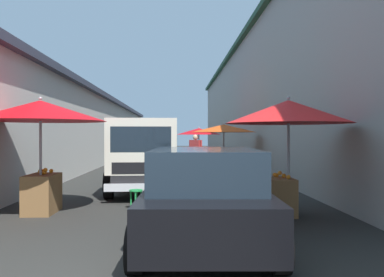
# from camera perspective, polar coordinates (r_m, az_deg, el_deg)

# --- Properties ---
(ground) EXTENTS (90.00, 90.00, 0.00)m
(ground) POSITION_cam_1_polar(r_m,az_deg,el_deg) (17.02, -2.94, -5.12)
(ground) COLOR #282826
(building_left_whitewash) EXTENTS (49.80, 7.50, 3.93)m
(building_left_whitewash) POSITION_cam_1_polar(r_m,az_deg,el_deg) (20.58, -23.56, 1.31)
(building_left_whitewash) COLOR beige
(building_left_whitewash) RESTS_ON ground
(building_right_concrete) EXTENTS (49.80, 7.50, 6.99)m
(building_right_concrete) POSITION_cam_1_polar(r_m,az_deg,el_deg) (20.54, 17.96, 5.61)
(building_right_concrete) COLOR gray
(building_right_concrete) RESTS_ON ground
(fruit_stall_far_right) EXTENTS (2.73, 2.73, 2.47)m
(fruit_stall_far_right) POSITION_cam_1_polar(r_m,az_deg,el_deg) (8.78, -21.29, 2.40)
(fruit_stall_far_right) COLOR #9E9EA3
(fruit_stall_far_right) RESTS_ON ground
(fruit_stall_mid_lane) EXTENTS (2.37, 2.37, 2.11)m
(fruit_stall_mid_lane) POSITION_cam_1_polar(r_m,az_deg,el_deg) (20.59, 0.89, 0.27)
(fruit_stall_mid_lane) COLOR #9E9EA3
(fruit_stall_mid_lane) RESTS_ON ground
(fruit_stall_near_left) EXTENTS (2.55, 2.55, 2.44)m
(fruit_stall_near_left) POSITION_cam_1_polar(r_m,az_deg,el_deg) (8.10, 13.76, 2.47)
(fruit_stall_near_left) COLOR #9E9EA3
(fruit_stall_near_left) RESTS_ON ground
(fruit_stall_far_left) EXTENTS (2.82, 2.82, 2.20)m
(fruit_stall_far_left) POSITION_cam_1_polar(r_m,az_deg,el_deg) (16.80, 4.63, 0.76)
(fruit_stall_far_left) COLOR #9E9EA3
(fruit_stall_far_left) RESTS_ON ground
(hatchback_car) EXTENTS (3.97, 2.04, 1.45)m
(hatchback_car) POSITION_cam_1_polar(r_m,az_deg,el_deg) (5.98, 1.80, -8.34)
(hatchback_car) COLOR black
(hatchback_car) RESTS_ON ground
(delivery_truck) EXTENTS (4.97, 2.09, 2.08)m
(delivery_truck) POSITION_cam_1_polar(r_m,az_deg,el_deg) (10.96, -7.06, -2.75)
(delivery_truck) COLOR black
(delivery_truck) RESTS_ON ground
(vendor_by_crates) EXTENTS (0.47, 0.52, 1.69)m
(vendor_by_crates) POSITION_cam_1_polar(r_m,az_deg,el_deg) (16.07, 0.52, -1.92)
(vendor_by_crates) COLOR navy
(vendor_by_crates) RESTS_ON ground
(parked_scooter) EXTENTS (1.69, 0.37, 1.14)m
(parked_scooter) POSITION_cam_1_polar(r_m,az_deg,el_deg) (13.05, 8.30, -4.85)
(parked_scooter) COLOR black
(parked_scooter) RESTS_ON ground
(plastic_stool) EXTENTS (0.30, 0.30, 0.43)m
(plastic_stool) POSITION_cam_1_polar(r_m,az_deg,el_deg) (8.88, -8.21, -8.14)
(plastic_stool) COLOR #1E8C3F
(plastic_stool) RESTS_ON ground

